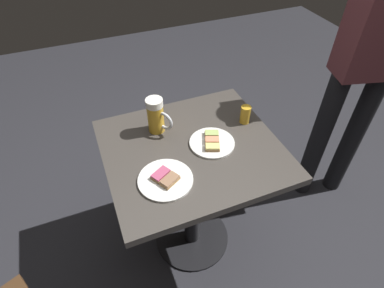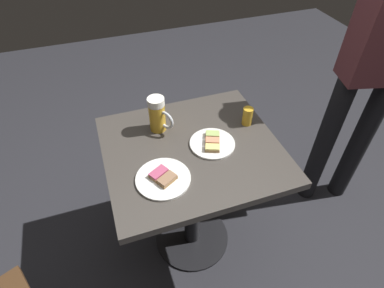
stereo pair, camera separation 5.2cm
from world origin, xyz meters
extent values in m
plane|color=#28282D|center=(0.00, 0.00, 0.00)|extent=(6.00, 6.00, 0.00)
cylinder|color=black|center=(0.00, 0.00, 0.01)|extent=(0.44, 0.44, 0.01)
cylinder|color=black|center=(0.00, 0.00, 0.38)|extent=(0.09, 0.09, 0.74)
cube|color=#423D38|center=(0.00, 0.00, 0.75)|extent=(0.78, 0.71, 0.04)
cylinder|color=white|center=(-0.09, 0.01, 0.78)|extent=(0.21, 0.21, 0.01)
cube|color=#9E7547|center=(-0.08, 0.05, 0.79)|extent=(0.07, 0.06, 0.01)
cube|color=#EFE07A|center=(-0.08, 0.05, 0.80)|extent=(0.07, 0.06, 0.01)
cube|color=#9E7547|center=(-0.09, 0.01, 0.79)|extent=(0.07, 0.06, 0.01)
cube|color=#EA8E66|center=(-0.09, 0.01, 0.80)|extent=(0.07, 0.06, 0.01)
cube|color=#9E7547|center=(-0.11, -0.03, 0.79)|extent=(0.07, 0.06, 0.01)
cube|color=#ADC66B|center=(-0.11, -0.03, 0.80)|extent=(0.07, 0.06, 0.01)
cylinder|color=white|center=(0.17, 0.14, 0.78)|extent=(0.22, 0.22, 0.01)
cube|color=#9E7547|center=(0.16, 0.16, 0.79)|extent=(0.09, 0.08, 0.01)
cube|color=#997051|center=(0.16, 0.16, 0.80)|extent=(0.09, 0.07, 0.01)
cube|color=#9E7547|center=(0.18, 0.12, 0.79)|extent=(0.09, 0.08, 0.01)
cube|color=#BC4C70|center=(0.18, 0.12, 0.80)|extent=(0.09, 0.07, 0.01)
cylinder|color=gold|center=(0.11, -0.17, 0.84)|extent=(0.08, 0.08, 0.14)
cylinder|color=white|center=(0.11, -0.17, 0.93)|extent=(0.08, 0.08, 0.03)
torus|color=silver|center=(0.08, -0.13, 0.85)|extent=(0.06, 0.08, 0.09)
cylinder|color=gold|center=(-0.31, -0.07, 0.82)|extent=(0.05, 0.05, 0.09)
cylinder|color=black|center=(-0.86, -0.08, 0.45)|extent=(0.11, 0.11, 0.91)
cylinder|color=black|center=(-1.08, -0.02, 0.45)|extent=(0.11, 0.11, 0.91)
camera|label=1|loc=(0.38, 0.94, 1.75)|focal=29.41mm
camera|label=2|loc=(0.33, 0.96, 1.75)|focal=29.41mm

